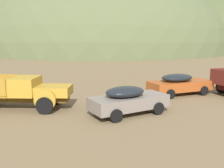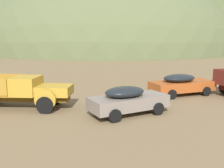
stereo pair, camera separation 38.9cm
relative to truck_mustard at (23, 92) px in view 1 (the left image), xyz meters
name	(u,v)px [view 1 (the left image)]	position (x,y,z in m)	size (l,w,h in m)	color
hill_distant	(102,51)	(17.52, 71.64, -1.02)	(81.74, 82.09, 49.62)	#56603D
truck_mustard	(23,92)	(0.00, 0.00, 0.00)	(6.73, 3.60, 1.91)	#593D12
car_primer_gray	(131,99)	(5.89, -2.36, -0.20)	(4.85, 2.97, 1.57)	slate
car_oxide_orange	(182,84)	(10.97, 1.58, -0.20)	(5.21, 2.61, 1.57)	#A34C1E
bush_front_right	(27,96)	(-0.05, 2.27, -0.77)	(1.16, 1.09, 0.96)	#3D702D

